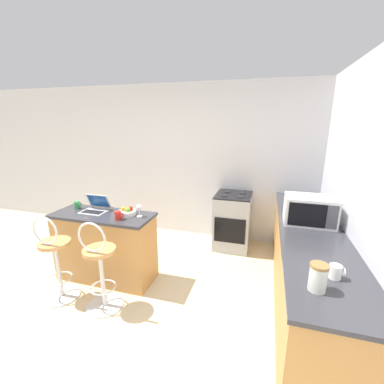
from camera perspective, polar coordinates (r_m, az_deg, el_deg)
ground_plane at (r=3.11m, az=-19.52°, el=-25.27°), size 20.00×20.00×0.00m
wall_back at (r=4.55m, az=-3.33°, el=6.72°), size 12.00×0.06×2.60m
breakfast_bar at (r=3.53m, az=-18.68°, el=-11.36°), size 1.26×0.51×0.88m
counter_right at (r=3.21m, az=24.20°, el=-14.74°), size 0.66×2.89×0.88m
bar_stool_near at (r=3.34m, az=-28.05°, el=-13.12°), size 0.40×0.40×1.04m
bar_stool_far at (r=2.99m, az=-19.76°, el=-15.55°), size 0.40×0.40×1.04m
laptop at (r=3.48m, az=-20.63°, el=-3.16°), size 0.31×0.28×0.21m
microwave at (r=3.10m, az=24.69°, el=-3.73°), size 0.53×0.35×0.31m
stove_range at (r=4.20m, az=8.98°, el=-6.33°), size 0.55×0.61×0.89m
mug_green at (r=3.67m, az=-24.12°, el=-2.65°), size 0.09×0.07×0.10m
storage_jar at (r=1.99m, az=26.21°, el=-16.63°), size 0.12×0.12×0.19m
mug_red at (r=3.10m, az=-16.05°, el=-5.01°), size 0.09×0.08×0.10m
wine_glass_short at (r=3.12m, az=-11.70°, el=-3.51°), size 0.07×0.07×0.15m
mug_white at (r=2.20m, az=29.31°, el=-15.19°), size 0.10×0.09×0.10m
fruit_bowl at (r=3.23m, az=-14.20°, el=-4.31°), size 0.22×0.22×0.11m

